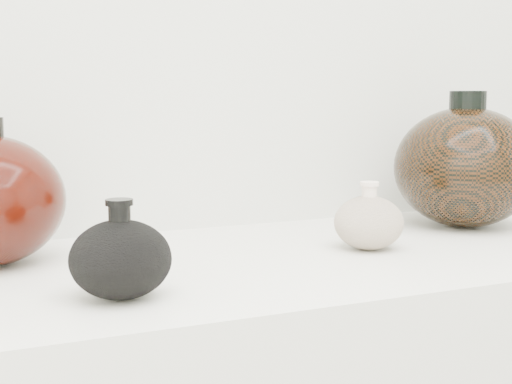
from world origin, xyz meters
name	(u,v)px	position (x,y,z in m)	size (l,w,h in m)	color
black_gourd_vase	(121,258)	(-0.23, 0.82, 0.95)	(0.15, 0.15, 0.11)	black
cream_gourd_vase	(369,222)	(0.16, 0.93, 0.94)	(0.13, 0.13, 0.10)	#C2AA97
right_round_pot	(465,167)	(0.42, 1.03, 1.00)	(0.25, 0.25, 0.23)	black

